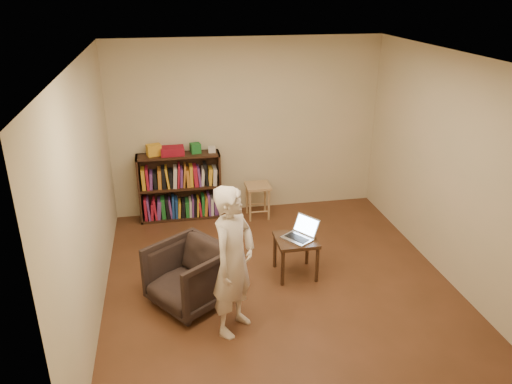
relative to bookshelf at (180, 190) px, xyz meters
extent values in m
plane|color=#472917|center=(1.04, -2.09, -0.44)|extent=(4.50, 4.50, 0.00)
plane|color=silver|center=(1.04, -2.09, 2.16)|extent=(4.50, 4.50, 0.00)
plane|color=#BEB590|center=(1.04, 0.16, 0.86)|extent=(4.00, 0.00, 4.00)
plane|color=#BEB590|center=(-0.96, -2.09, 0.86)|extent=(0.00, 4.50, 4.50)
plane|color=#BEB590|center=(3.04, -2.09, 0.86)|extent=(0.00, 4.50, 4.50)
cube|color=black|center=(-0.58, -0.01, 0.06)|extent=(0.03, 0.30, 1.00)
cube|color=black|center=(0.59, -0.01, 0.06)|extent=(0.03, 0.30, 1.00)
cube|color=black|center=(0.00, 0.13, 0.06)|extent=(1.20, 0.02, 1.00)
cube|color=black|center=(0.00, -0.01, -0.42)|extent=(1.20, 0.30, 0.03)
cube|color=black|center=(0.00, -0.01, 0.06)|extent=(1.14, 0.30, 0.03)
cube|color=black|center=(0.00, -0.01, 0.55)|extent=(1.20, 0.30, 0.03)
cube|color=gold|center=(-0.33, 0.01, 0.64)|extent=(0.22, 0.19, 0.16)
cube|color=maroon|center=(-0.07, 0.00, 0.62)|extent=(0.33, 0.25, 0.11)
cube|color=#1C6A29|center=(0.26, 0.02, 0.63)|extent=(0.16, 0.16, 0.14)
cube|color=beige|center=(0.49, 0.00, 0.60)|extent=(0.11, 0.11, 0.08)
cube|color=#AC7C54|center=(1.14, -0.20, 0.06)|extent=(0.36, 0.36, 0.04)
cylinder|color=#AC7C54|center=(0.99, -0.34, -0.20)|extent=(0.03, 0.03, 0.48)
cylinder|color=#AC7C54|center=(1.28, -0.34, -0.20)|extent=(0.03, 0.03, 0.48)
cylinder|color=#AC7C54|center=(0.99, -0.06, -0.20)|extent=(0.03, 0.03, 0.48)
cylinder|color=#AC7C54|center=(1.28, -0.06, -0.20)|extent=(0.03, 0.03, 0.48)
imported|color=#2C201D|center=(-0.01, -2.23, -0.09)|extent=(1.05, 1.05, 0.70)
cube|color=black|center=(1.28, -1.88, 0.03)|extent=(0.48, 0.48, 0.04)
cylinder|color=black|center=(1.07, -2.08, -0.22)|extent=(0.04, 0.04, 0.45)
cylinder|color=black|center=(1.48, -2.08, -0.22)|extent=(0.04, 0.04, 0.45)
cylinder|color=black|center=(1.07, -1.67, -0.22)|extent=(0.04, 0.04, 0.45)
cylinder|color=black|center=(1.48, -1.67, -0.22)|extent=(0.04, 0.04, 0.45)
cube|color=silver|center=(1.28, -1.90, 0.06)|extent=(0.38, 0.41, 0.02)
cube|color=black|center=(1.28, -1.90, 0.07)|extent=(0.27, 0.31, 0.00)
cube|color=silver|center=(1.42, -1.80, 0.17)|extent=(0.28, 0.34, 0.21)
cube|color=#B6D9FF|center=(1.42, -1.80, 0.17)|extent=(0.24, 0.29, 0.17)
imported|color=beige|center=(0.41, -2.76, 0.35)|extent=(0.66, 0.68, 1.57)
camera|label=1|loc=(-0.16, -6.92, 2.85)|focal=35.00mm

